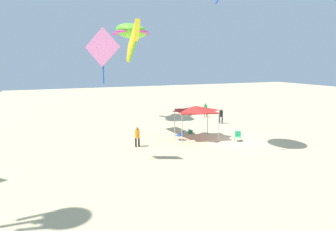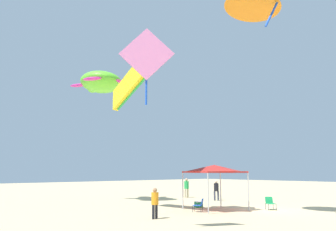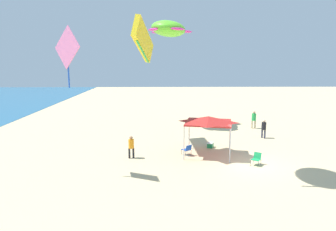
# 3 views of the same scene
# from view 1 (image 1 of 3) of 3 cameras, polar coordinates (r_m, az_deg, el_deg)

# --- Properties ---
(ground) EXTENTS (120.00, 120.00, 0.10)m
(ground) POSITION_cam_1_polar(r_m,az_deg,el_deg) (27.02, 11.73, -4.75)
(ground) COLOR #D6BC8C
(canopy_tent) EXTENTS (3.56, 3.77, 2.91)m
(canopy_tent) POSITION_cam_1_polar(r_m,az_deg,el_deg) (26.93, 5.19, 1.21)
(canopy_tent) COLOR #B7B7BC
(canopy_tent) RESTS_ON ground
(folding_chair_near_cooler) EXTENTS (0.81, 0.79, 0.82)m
(folding_chair_near_cooler) POSITION_cam_1_polar(r_m,az_deg,el_deg) (27.04, 12.81, -3.64)
(folding_chair_near_cooler) COLOR black
(folding_chair_near_cooler) RESTS_ON ground
(folding_chair_facing_ocean) EXTENTS (0.80, 0.77, 0.82)m
(folding_chair_facing_ocean) POSITION_cam_1_polar(r_m,az_deg,el_deg) (26.65, 2.26, -3.59)
(folding_chair_facing_ocean) COLOR black
(folding_chair_facing_ocean) RESTS_ON ground
(cooler_box) EXTENTS (0.73, 0.62, 0.40)m
(cooler_box) POSITION_cam_1_polar(r_m,az_deg,el_deg) (29.33, 4.17, -2.90)
(cooler_box) COLOR #1E8C4C
(cooler_box) RESTS_ON ground
(person_far_stroller) EXTENTS (0.43, 0.48, 1.81)m
(person_far_stroller) POSITION_cam_1_polar(r_m,az_deg,el_deg) (37.66, 6.93, 1.24)
(person_far_stroller) COLOR #C6B28C
(person_far_stroller) RESTS_ON ground
(person_beachcomber) EXTENTS (0.41, 0.40, 1.70)m
(person_beachcomber) POSITION_cam_1_polar(r_m,az_deg,el_deg) (34.18, 9.80, 0.17)
(person_beachcomber) COLOR #33384C
(person_beachcomber) RESTS_ON ground
(person_near_umbrella) EXTENTS (0.39, 0.42, 1.62)m
(person_near_umbrella) POSITION_cam_1_polar(r_m,az_deg,el_deg) (24.60, -5.71, -3.64)
(person_near_umbrella) COLOR black
(person_near_umbrella) RESTS_ON ground
(kite_diamond_pink) EXTENTS (1.63, 1.89, 3.51)m
(kite_diamond_pink) POSITION_cam_1_polar(r_m,az_deg,el_deg) (20.05, -12.04, 11.93)
(kite_diamond_pink) COLOR pink
(kite_parafoil_yellow) EXTENTS (5.62, 1.43, 3.40)m
(kite_parafoil_yellow) POSITION_cam_1_polar(r_m,az_deg,el_deg) (27.38, -6.55, 13.23)
(kite_parafoil_yellow) COLOR yellow
(kite_turtle_lime) EXTENTS (5.47, 4.94, 1.93)m
(kite_turtle_lime) POSITION_cam_1_polar(r_m,az_deg,el_deg) (35.45, -6.82, 15.23)
(kite_turtle_lime) COLOR #66D82D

